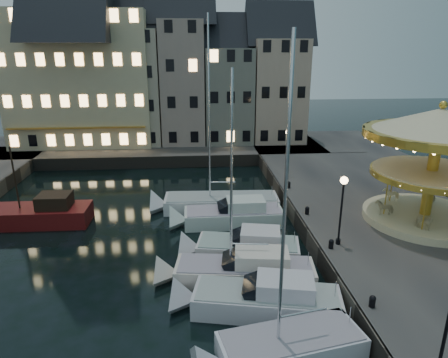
{
  "coord_description": "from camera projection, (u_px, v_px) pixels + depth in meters",
  "views": [
    {
      "loc": [
        -1.2,
        -19.59,
        12.3
      ],
      "look_at": [
        1.0,
        8.0,
        3.2
      ],
      "focal_mm": 32.0,
      "sensor_mm": 36.0,
      "label": 1
    }
  ],
  "objects": [
    {
      "name": "townhouse_nb",
      "position": [
        83.0,
        84.0,
        47.25
      ],
      "size": [
        6.16,
        8.0,
        13.8
      ],
      "color": "slate",
      "rests_on": "quay_north"
    },
    {
      "name": "bollard_c",
      "position": [
        307.0,
        210.0,
        27.69
      ],
      "size": [
        0.3,
        0.3,
        0.57
      ],
      "color": "black",
      "rests_on": "quay_east"
    },
    {
      "name": "red_fishing_boat",
      "position": [
        38.0,
        215.0,
        29.13
      ],
      "size": [
        7.77,
        2.75,
        6.03
      ],
      "color": "#611112",
      "rests_on": "ground"
    },
    {
      "name": "townhouse_ne",
      "position": [
        228.0,
        87.0,
        48.7
      ],
      "size": [
        6.16,
        8.0,
        12.8
      ],
      "color": "slate",
      "rests_on": "quay_north"
    },
    {
      "name": "motorboat_c",
      "position": [
        237.0,
        271.0,
        21.8
      ],
      "size": [
        8.67,
        3.2,
        11.46
      ],
      "color": "beige",
      "rests_on": "ground"
    },
    {
      "name": "bollard_a",
      "position": [
        372.0,
        301.0,
        17.74
      ],
      "size": [
        0.3,
        0.3,
        0.57
      ],
      "color": "black",
      "rests_on": "quay_east"
    },
    {
      "name": "bollard_d",
      "position": [
        289.0,
        184.0,
        32.9
      ],
      "size": [
        0.3,
        0.3,
        0.57
      ],
      "color": "black",
      "rests_on": "quay_east"
    },
    {
      "name": "motorboat_f",
      "position": [
        214.0,
        203.0,
        31.79
      ],
      "size": [
        10.05,
        3.01,
        13.35
      ],
      "color": "silver",
      "rests_on": "ground"
    },
    {
      "name": "hotel_corner",
      "position": [
        82.0,
        71.0,
        46.78
      ],
      "size": [
        17.6,
        9.0,
        16.8
      ],
      "color": "beige",
      "rests_on": "quay_north"
    },
    {
      "name": "townhouse_nf",
      "position": [
        277.0,
        83.0,
        49.0
      ],
      "size": [
        6.82,
        8.0,
        13.8
      ],
      "color": "tan",
      "rests_on": "quay_north"
    },
    {
      "name": "streetlamp_b",
      "position": [
        342.0,
        201.0,
        22.72
      ],
      "size": [
        0.44,
        0.44,
        4.17
      ],
      "color": "black",
      "rests_on": "quay_east"
    },
    {
      "name": "townhouse_nd",
      "position": [
        182.0,
        75.0,
        47.82
      ],
      "size": [
        5.5,
        8.0,
        15.8
      ],
      "color": "gray",
      "rests_on": "quay_north"
    },
    {
      "name": "motorboat_a",
      "position": [
        278.0,
        350.0,
        16.33
      ],
      "size": [
        7.1,
        3.52,
        11.72
      ],
      "color": "silver",
      "rests_on": "ground"
    },
    {
      "name": "motorboat_b",
      "position": [
        258.0,
        300.0,
        19.38
      ],
      "size": [
        8.22,
        3.84,
        2.15
      ],
      "color": "silver",
      "rests_on": "ground"
    },
    {
      "name": "quaywall_e",
      "position": [
        296.0,
        220.0,
        28.41
      ],
      "size": [
        0.15,
        44.0,
        1.3
      ],
      "primitive_type": "cube",
      "color": "#47423A",
      "rests_on": "ground"
    },
    {
      "name": "carousel",
      "position": [
        437.0,
        144.0,
        25.12
      ],
      "size": [
        9.09,
        9.09,
        7.95
      ],
      "color": "beige",
      "rests_on": "quay_east"
    },
    {
      "name": "motorboat_e",
      "position": [
        228.0,
        216.0,
        29.09
      ],
      "size": [
        8.2,
        2.46,
        2.15
      ],
      "color": "silver",
      "rests_on": "ground"
    },
    {
      "name": "quaywall_n",
      "position": [
        148.0,
        163.0,
        42.66
      ],
      "size": [
        48.0,
        0.15,
        1.3
      ],
      "primitive_type": "cube",
      "color": "#47423A",
      "rests_on": "ground"
    },
    {
      "name": "townhouse_na",
      "position": [
        36.0,
        88.0,
        46.99
      ],
      "size": [
        5.5,
        8.0,
        12.8
      ],
      "color": "gray",
      "rests_on": "quay_north"
    },
    {
      "name": "streetlamp_c",
      "position": [
        288.0,
        146.0,
        35.5
      ],
      "size": [
        0.44,
        0.44,
        4.17
      ],
      "color": "black",
      "rests_on": "quay_east"
    },
    {
      "name": "townhouse_nc",
      "position": [
        134.0,
        79.0,
        47.55
      ],
      "size": [
        6.82,
        8.0,
        14.8
      ],
      "color": "tan",
      "rests_on": "quay_north"
    },
    {
      "name": "motorboat_d",
      "position": [
        241.0,
        248.0,
        24.39
      ],
      "size": [
        7.28,
        3.55,
        2.15
      ],
      "color": "silver",
      "rests_on": "ground"
    },
    {
      "name": "quay_north",
      "position": [
        137.0,
        149.0,
        48.19
      ],
      "size": [
        44.0,
        12.0,
        1.3
      ],
      "primitive_type": "cube",
      "color": "#474442",
      "rests_on": "ground"
    },
    {
      "name": "quay_east",
      "position": [
        404.0,
        216.0,
        29.01
      ],
      "size": [
        16.0,
        56.0,
        1.3
      ],
      "primitive_type": "cube",
      "color": "#474442",
      "rests_on": "ground"
    },
    {
      "name": "bollard_b",
      "position": [
        331.0,
        243.0,
        22.95
      ],
      "size": [
        0.3,
        0.3,
        0.57
      ],
      "color": "black",
      "rests_on": "quay_east"
    },
    {
      "name": "ground",
      "position": [
        218.0,
        277.0,
        22.48
      ],
      "size": [
        160.0,
        160.0,
        0.0
      ],
      "primitive_type": "plane",
      "color": "black",
      "rests_on": "ground"
    }
  ]
}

